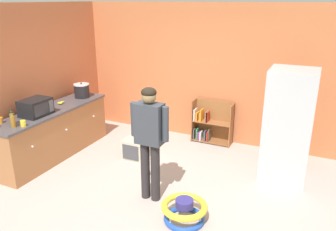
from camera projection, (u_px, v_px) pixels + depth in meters
name	position (u px, v px, depth m)	size (l,w,h in m)	color
ground_plane	(153.00, 191.00, 5.11)	(12.00, 12.00, 0.00)	#B1A199
back_wall	(206.00, 74.00, 6.66)	(5.20, 0.06, 2.70)	#C46A3E
left_side_wall	(48.00, 77.00, 6.40)	(0.06, 2.99, 2.70)	#C16741
kitchen_counter	(53.00, 133.00, 6.12)	(0.65, 2.41, 0.90)	#A1653B
refrigerator	(288.00, 126.00, 5.22)	(0.73, 0.68, 1.78)	#B7BABF
bookshelf	(210.00, 125.00, 6.75)	(0.80, 0.28, 0.85)	brown
standing_person	(150.00, 135.00, 4.60)	(0.57, 0.22, 1.66)	#2A2527
baby_walker	(184.00, 211.00, 4.37)	(0.60, 0.60, 0.32)	#234DB6
pet_carrier	(138.00, 147.00, 6.19)	(0.42, 0.55, 0.36)	#BDB5A0
microwave	(36.00, 107.00, 5.62)	(0.37, 0.48, 0.28)	black
crock_pot	(82.00, 91.00, 6.65)	(0.30, 0.30, 0.30)	black
banana_bunch	(61.00, 103.00, 6.26)	(0.12, 0.16, 0.04)	yellow
amber_bottle	(13.00, 121.00, 5.12)	(0.07, 0.07, 0.25)	#9E661E
green_glass_bottle	(12.00, 119.00, 5.22)	(0.07, 0.07, 0.25)	#33753D
orange_cup	(0.00, 120.00, 5.29)	(0.08, 0.08, 0.10)	orange
red_cup	(84.00, 92.00, 6.91)	(0.08, 0.08, 0.10)	red
blue_cup	(78.00, 92.00, 6.90)	(0.08, 0.08, 0.10)	blue
yellow_cup	(23.00, 123.00, 5.16)	(0.08, 0.08, 0.10)	yellow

